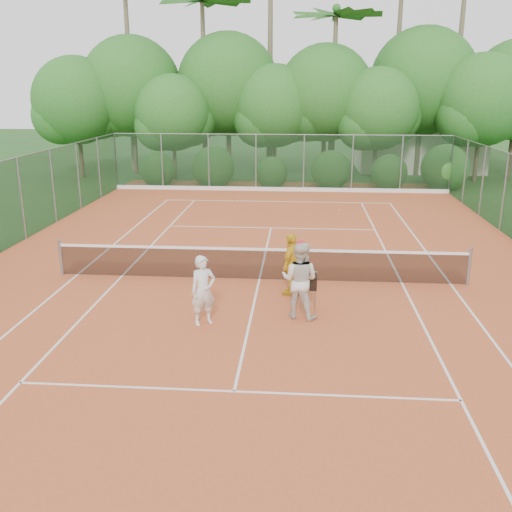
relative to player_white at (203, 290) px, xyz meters
The scene contains 14 objects.
ground 3.58m from the player_white, 71.91° to the left, with size 120.00×120.00×0.00m, color #1E4418.
clay_court 3.58m from the player_white, 71.91° to the left, with size 18.00×36.00×0.02m, color #BD552B.
club_building 29.11m from the player_white, 69.74° to the left, with size 8.00×5.00×3.00m, color beige.
tennis_net 3.49m from the player_white, 71.91° to the left, with size 11.97×0.10×1.10m.
player_white is the anchor object (origin of this frame).
player_center_grp 2.33m from the player_white, 14.92° to the left, with size 1.10×0.97×1.94m.
player_yellow 2.99m from the player_white, 47.46° to the left, with size 1.00×0.42×1.70m, color gold.
ball_hopper 2.68m from the player_white, 23.01° to the left, with size 0.40×0.40×0.92m.
stray_ball_a 13.59m from the player_white, 93.55° to the left, with size 0.07×0.07×0.07m, color gold.
stray_ball_b 13.89m from the player_white, 73.24° to the left, with size 0.07×0.07×0.07m, color #C0E034.
stray_ball_c 16.29m from the player_white, 68.24° to the left, with size 0.07×0.07×0.07m, color #BDCB2F.
court_markings 3.57m from the player_white, 71.91° to the left, with size 11.03×23.83×0.01m.
fence_back 18.35m from the player_white, 86.63° to the left, with size 18.07×0.07×3.00m.
tropical_treeline 24.04m from the player_white, 83.91° to the left, with size 32.10×8.49×15.03m.
Camera 1 is at (1.14, -15.74, 5.43)m, focal length 40.00 mm.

